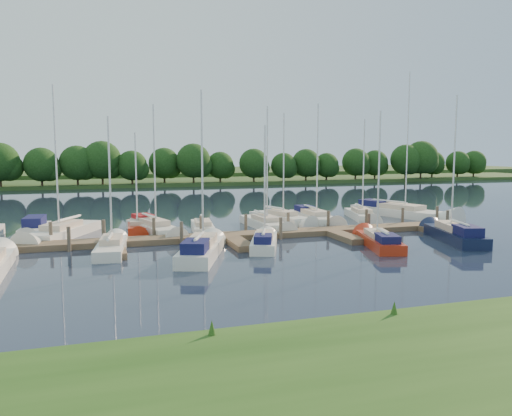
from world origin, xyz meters
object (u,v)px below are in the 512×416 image
object	(u,v)px
dock	(231,238)
sailboat_s_2	(202,251)
motorboat	(34,230)
sailboat_n_5	(203,229)

from	to	relation	value
dock	sailboat_s_2	distance (m)	5.70
motorboat	sailboat_s_2	size ratio (longest dim) A/B	0.57
sailboat_n_5	sailboat_s_2	world-z (taller)	sailboat_s_2
dock	sailboat_s_2	size ratio (longest dim) A/B	3.82
sailboat_s_2	dock	bearing A→B (deg)	78.77
sailboat_s_2	motorboat	bearing A→B (deg)	152.71
dock	sailboat_n_5	xyz separation A→B (m)	(-1.17, 4.12, 0.07)
dock	motorboat	bearing A→B (deg)	152.38
dock	sailboat_s_2	bearing A→B (deg)	-122.29
dock	motorboat	distance (m)	15.48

